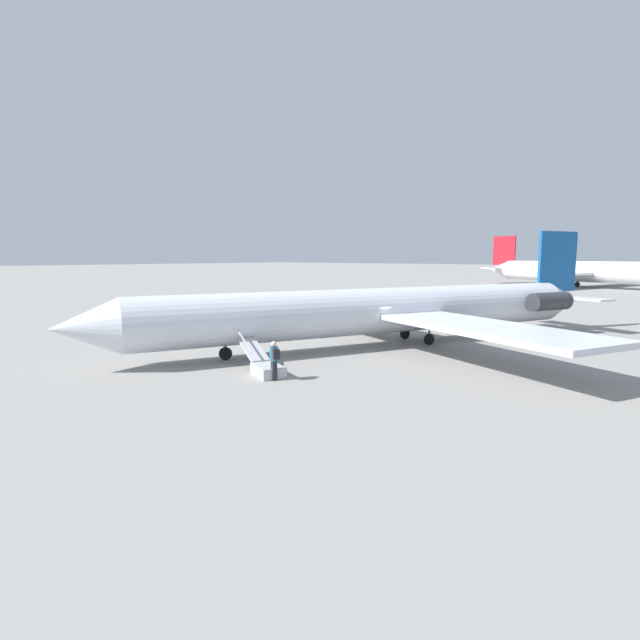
{
  "coord_description": "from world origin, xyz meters",
  "views": [
    {
      "loc": [
        25.4,
        16.4,
        5.41
      ],
      "look_at": [
        4.37,
        -0.98,
        1.92
      ],
      "focal_mm": 28.0,
      "sensor_mm": 36.0,
      "label": 1
    }
  ],
  "objects": [
    {
      "name": "passenger",
      "position": [
        10.19,
        1.23,
        1.0
      ],
      "size": [
        0.45,
        0.57,
        1.74
      ],
      "rotation": [
        0.0,
        0.0,
        -1.98
      ],
      "color": "#23232D",
      "rests_on": "ground"
    },
    {
      "name": "ground_plane",
      "position": [
        0.0,
        0.0,
        0.0
      ],
      "size": [
        600.0,
        600.0,
        0.0
      ],
      "primitive_type": "plane",
      "color": "gray"
    },
    {
      "name": "boarding_stairs",
      "position": [
        9.62,
        0.05,
        0.38
      ],
      "size": [
        2.53,
        4.09,
        1.77
      ],
      "rotation": [
        0.0,
        0.0,
        -1.98
      ],
      "color": "#B2B2B7",
      "rests_on": "ground"
    },
    {
      "name": "airplane_far_center",
      "position": [
        -70.42,
        -3.05,
        2.8
      ],
      "size": [
        30.99,
        40.12,
        9.4
      ],
      "rotation": [
        0.0,
        0.0,
        1.29
      ],
      "color": "silver",
      "rests_on": "ground"
    },
    {
      "name": "airplane_main",
      "position": [
        -0.96,
        0.42,
        2.16
      ],
      "size": [
        33.97,
        26.83,
        7.23
      ],
      "rotation": [
        0.0,
        0.0,
        -0.41
      ],
      "color": "silver",
      "rests_on": "ground"
    }
  ]
}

